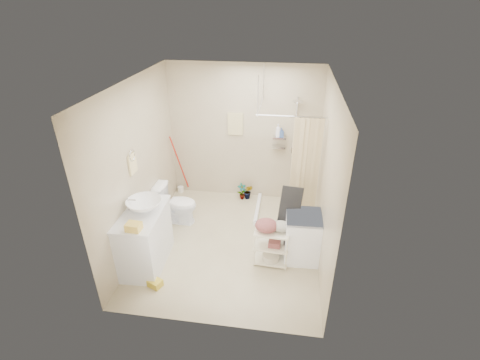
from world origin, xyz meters
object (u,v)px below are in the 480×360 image
object	(u,v)px
washing_machine	(302,237)
laundry_rack	(272,244)
vanity	(145,238)
toilet	(176,204)

from	to	relation	value
washing_machine	laundry_rack	world-z (taller)	washing_machine
vanity	laundry_rack	distance (m)	1.87
toilet	washing_machine	size ratio (longest dim) A/B	0.95
laundry_rack	vanity	bearing A→B (deg)	-167.95
laundry_rack	washing_machine	bearing A→B (deg)	26.99
toilet	washing_machine	xyz separation A→B (m)	(2.18, -0.66, 0.02)
vanity	laundry_rack	bearing A→B (deg)	5.92
washing_machine	laundry_rack	size ratio (longest dim) A/B	1.09
toilet	washing_machine	bearing A→B (deg)	-104.81
toilet	laundry_rack	xyz separation A→B (m)	(1.73, -0.86, -0.01)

